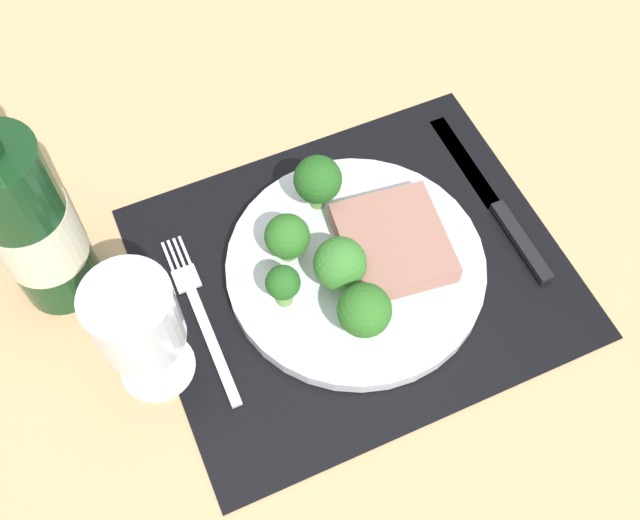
{
  "coord_description": "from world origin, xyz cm",
  "views": [
    {
      "loc": [
        -18.12,
        -32.28,
        66.41
      ],
      "look_at": [
        -3.11,
        1.7,
        1.9
      ],
      "focal_mm": 42.55,
      "sensor_mm": 36.0,
      "label": 1
    }
  ],
  "objects_px": {
    "plate": "(356,267)",
    "fork": "(201,315)",
    "knife": "(499,208)",
    "steak": "(392,242)",
    "wine_bottle": "(30,224)",
    "wine_glass": "(136,322)"
  },
  "relations": [
    {
      "from": "steak",
      "to": "wine_bottle",
      "type": "bearing_deg",
      "value": 160.95
    },
    {
      "from": "fork",
      "to": "wine_bottle",
      "type": "height_order",
      "value": "wine_bottle"
    },
    {
      "from": "plate",
      "to": "wine_bottle",
      "type": "relative_size",
      "value": 0.85
    },
    {
      "from": "plate",
      "to": "fork",
      "type": "bearing_deg",
      "value": 174.85
    },
    {
      "from": "plate",
      "to": "knife",
      "type": "bearing_deg",
      "value": 1.81
    },
    {
      "from": "plate",
      "to": "wine_bottle",
      "type": "distance_m",
      "value": 0.3
    },
    {
      "from": "plate",
      "to": "steak",
      "type": "relative_size",
      "value": 2.36
    },
    {
      "from": "fork",
      "to": "wine_bottle",
      "type": "bearing_deg",
      "value": 139.88
    },
    {
      "from": "plate",
      "to": "knife",
      "type": "xyz_separation_m",
      "value": [
        0.17,
        0.01,
        -0.0
      ]
    },
    {
      "from": "knife",
      "to": "wine_bottle",
      "type": "xyz_separation_m",
      "value": [
        -0.44,
        0.1,
        0.1
      ]
    },
    {
      "from": "wine_bottle",
      "to": "wine_glass",
      "type": "height_order",
      "value": "wine_bottle"
    },
    {
      "from": "steak",
      "to": "wine_glass",
      "type": "xyz_separation_m",
      "value": [
        -0.25,
        -0.02,
        0.07
      ]
    },
    {
      "from": "fork",
      "to": "wine_bottle",
      "type": "relative_size",
      "value": 0.63
    },
    {
      "from": "wine_glass",
      "to": "wine_bottle",
      "type": "bearing_deg",
      "value": 114.43
    },
    {
      "from": "steak",
      "to": "fork",
      "type": "distance_m",
      "value": 0.2
    },
    {
      "from": "plate",
      "to": "knife",
      "type": "relative_size",
      "value": 1.11
    },
    {
      "from": "fork",
      "to": "knife",
      "type": "relative_size",
      "value": 0.83
    },
    {
      "from": "wine_bottle",
      "to": "wine_glass",
      "type": "distance_m",
      "value": 0.14
    },
    {
      "from": "knife",
      "to": "wine_bottle",
      "type": "distance_m",
      "value": 0.46
    },
    {
      "from": "steak",
      "to": "wine_bottle",
      "type": "distance_m",
      "value": 0.33
    },
    {
      "from": "steak",
      "to": "knife",
      "type": "xyz_separation_m",
      "value": [
        0.13,
        0.0,
        -0.02
      ]
    },
    {
      "from": "wine_bottle",
      "to": "steak",
      "type": "bearing_deg",
      "value": -19.05
    }
  ]
}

